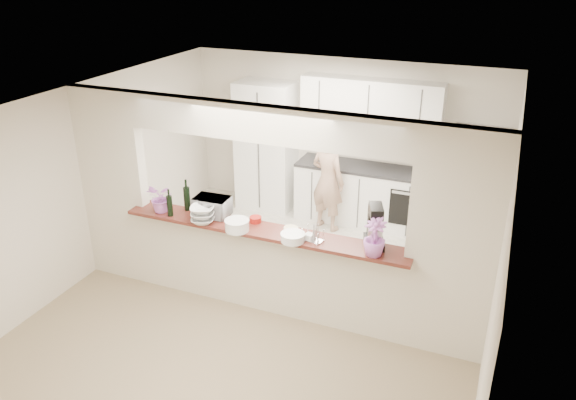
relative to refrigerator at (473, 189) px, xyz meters
The scene contains 19 objects.
floor 3.46m from the refrigerator, 127.72° to the right, with size 6.00×6.00×0.00m, color gray.
tile_overlay 2.48m from the refrigerator, 151.78° to the right, with size 5.00×2.90×0.01m, color beige.
partition 3.41m from the refrigerator, 127.72° to the right, with size 5.00×0.15×2.50m.
bar_counter 3.37m from the refrigerator, 127.68° to the right, with size 3.40×0.38×1.09m.
kitchen_cabinets 2.24m from the refrigerator, behind, with size 3.15×0.62×2.25m.
refrigerator is the anchor object (origin of this frame).
flower_left 4.35m from the refrigerator, 140.68° to the right, with size 0.32×0.28×0.36m, color #DD75C9.
wine_bottle_a 4.05m from the refrigerator, 140.23° to the right, with size 0.08×0.08×0.39m.
wine_bottle_b 4.27m from the refrigerator, 138.82° to the right, with size 0.07×0.07×0.34m.
toaster_oven 3.80m from the refrigerator, 136.61° to the right, with size 0.41×0.28×0.23m, color #B6B6BB.
serving_bowls 3.95m from the refrigerator, 134.28° to the right, with size 0.27×0.27×0.20m, color white.
plate_stack_a 3.67m from the refrigerator, 129.00° to the right, with size 0.28×0.28×0.13m.
plate_stack_b 3.29m from the refrigerator, 119.85° to the right, with size 0.27×0.27×0.09m.
red_bowl 3.39m from the refrigerator, 130.56° to the right, with size 0.14×0.14×0.06m, color maroon.
tan_bowl 3.19m from the refrigerator, 122.63° to the right, with size 0.16×0.16×0.07m, color beige.
utensil_caddy 3.12m from the refrigerator, 117.55° to the right, with size 0.24×0.17×0.20m.
stand_mixer 2.74m from the refrigerator, 107.30° to the right, with size 0.29×0.36×0.47m.
flower_right 2.93m from the refrigerator, 105.00° to the right, with size 0.23×0.23×0.41m, color #AF60B4.
person 2.09m from the refrigerator, behind, with size 0.57×0.37×1.56m, color tan.
Camera 1 is at (2.40, -5.14, 3.96)m, focal length 35.00 mm.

